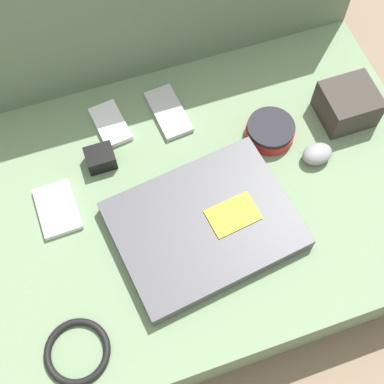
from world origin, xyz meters
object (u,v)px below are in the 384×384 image
phone_black (57,209)px  charger_brick (100,158)px  phone_silver (168,112)px  phone_small (110,124)px  computer_mouse (316,152)px  camera_pouch (348,104)px  speaker_puck (270,131)px  laptop (203,226)px

phone_black → charger_brick: 0.13m
phone_silver → phone_small: bearing=169.8°
charger_brick → computer_mouse: bearing=-17.0°
computer_mouse → phone_silver: bearing=138.2°
phone_black → camera_pouch: 0.61m
phone_small → computer_mouse: bearing=-36.4°
computer_mouse → speaker_puck: bearing=127.9°
computer_mouse → phone_small: size_ratio=0.58×
computer_mouse → phone_black: size_ratio=0.59×
computer_mouse → phone_black: bearing=170.8°
phone_silver → camera_pouch: 0.36m
laptop → speaker_puck: 0.25m
phone_silver → phone_small: size_ratio=1.19×
phone_silver → camera_pouch: size_ratio=1.24×
phone_silver → camera_pouch: bearing=-24.8°
laptop → phone_small: 0.29m
laptop → charger_brick: charger_brick is taller
laptop → phone_small: bearing=102.6°
phone_small → phone_black: bearing=-141.0°
speaker_puck → phone_black: size_ratio=0.92×
phone_small → camera_pouch: 0.48m
phone_silver → phone_black: 0.30m
phone_silver → charger_brick: size_ratio=2.34×
computer_mouse → phone_small: bearing=147.5°
charger_brick → speaker_puck: bearing=-8.2°
speaker_puck → computer_mouse: bearing=-48.6°
computer_mouse → speaker_puck: (-0.07, 0.07, -0.00)m
computer_mouse → speaker_puck: size_ratio=0.64×
phone_black → charger_brick: bearing=33.4°
phone_small → charger_brick: 0.09m
camera_pouch → laptop: bearing=-157.9°
phone_black → phone_small: (0.14, 0.15, 0.00)m
phone_black → charger_brick: (0.10, 0.07, 0.01)m
phone_silver → phone_black: size_ratio=1.20×
laptop → phone_silver: 0.27m
speaker_puck → phone_small: speaker_puck is taller
phone_silver → phone_small: phone_small is taller
speaker_puck → phone_silver: speaker_puck is taller
computer_mouse → phone_silver: (-0.24, 0.19, -0.01)m
phone_silver → charger_brick: bearing=-162.6°
laptop → computer_mouse: bearing=8.1°
phone_small → charger_brick: (-0.04, -0.08, 0.01)m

